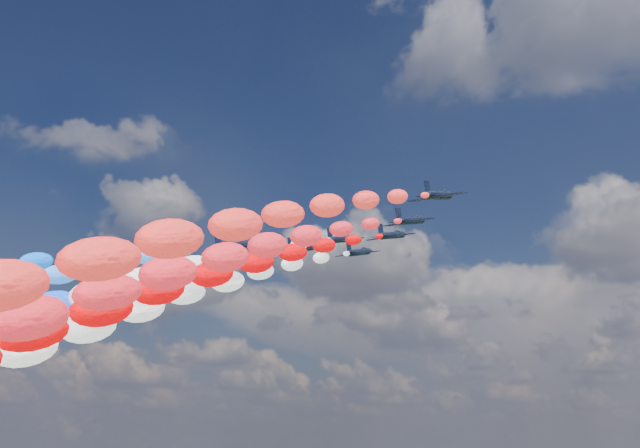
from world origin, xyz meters
The scene contains 14 objects.
jet_0 centered at (-27.14, -5.31, 104.94)m, with size 9.15×12.27×2.70m, color black, non-canonical shape.
jet_1 centered at (-19.50, 2.43, 104.94)m, with size 9.15×12.27×2.70m, color black, non-canonical shape.
jet_2 centered at (-9.10, 11.49, 104.94)m, with size 9.15×12.27×2.70m, color black, non-canonical shape.
trail_2 centered at (-9.10, -54.81, 80.15)m, with size 6.24×128.75×53.30m, color #114AFA, non-canonical shape.
jet_3 centered at (1.32, 9.55, 104.94)m, with size 9.15×12.27×2.70m, color black, non-canonical shape.
trail_3 centered at (1.32, -56.75, 80.15)m, with size 6.24×128.75×53.30m, color white, non-canonical shape.
jet_4 centered at (-1.28, 20.92, 104.94)m, with size 9.15×12.27×2.70m, color black, non-canonical shape.
trail_4 centered at (-1.28, -45.38, 80.15)m, with size 6.24×128.75×53.30m, color white, non-canonical shape.
jet_5 centered at (11.06, 12.00, 104.94)m, with size 9.15×12.27×2.70m, color black, non-canonical shape.
trail_5 centered at (11.06, -54.30, 80.15)m, with size 6.24×128.75×53.30m, color #D50205, non-canonical shape.
jet_6 centered at (18.85, 4.37, 104.94)m, with size 9.15×12.27×2.70m, color black, non-canonical shape.
trail_6 centered at (18.85, -61.93, 80.15)m, with size 6.24×128.75×53.30m, color red, non-canonical shape.
jet_7 centered at (29.53, -7.02, 104.94)m, with size 9.15×12.27×2.70m, color black, non-canonical shape.
trail_7 centered at (29.53, -73.32, 80.15)m, with size 6.24×128.75×53.30m, color red, non-canonical shape.
Camera 1 is at (83.85, -127.27, 65.19)m, focal length 47.98 mm.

